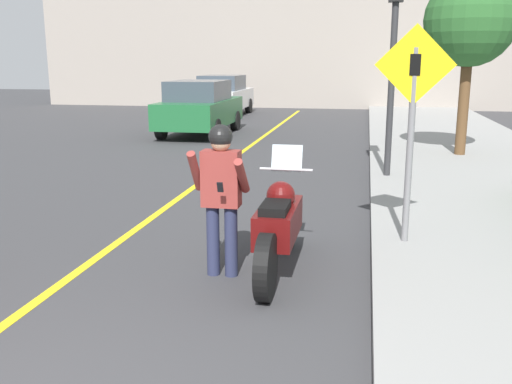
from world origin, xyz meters
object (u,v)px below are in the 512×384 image
at_px(crossing_sign, 412,114).
at_px(street_tree, 470,22).
at_px(motorcycle, 279,226).
at_px(parked_car_green, 200,107).
at_px(traffic_light, 394,28).
at_px(person_biker, 221,186).
at_px(parked_car_white, 223,95).

distance_m(crossing_sign, street_tree, 7.31).
bearing_deg(motorcycle, street_tree, 68.65).
distance_m(crossing_sign, parked_car_green, 11.89).
bearing_deg(motorcycle, traffic_light, 75.10).
height_order(street_tree, parked_car_green, street_tree).
bearing_deg(street_tree, traffic_light, -121.29).
bearing_deg(traffic_light, street_tree, 58.71).
bearing_deg(parked_car_green, motorcycle, -69.57).
distance_m(motorcycle, person_biker, 0.79).
relative_size(person_biker, street_tree, 0.41).
relative_size(crossing_sign, street_tree, 0.63).
bearing_deg(traffic_light, person_biker, -109.97).
height_order(traffic_light, parked_car_white, traffic_light).
relative_size(motorcycle, parked_car_white, 0.54).
relative_size(traffic_light, street_tree, 0.98).
relative_size(street_tree, parked_car_green, 0.95).
bearing_deg(street_tree, motorcycle, -111.35).
relative_size(person_biker, traffic_light, 0.42).
bearing_deg(parked_car_white, motorcycle, -74.01).
height_order(crossing_sign, parked_car_green, crossing_sign).
distance_m(motorcycle, parked_car_green, 12.10).
height_order(motorcycle, crossing_sign, crossing_sign).
distance_m(traffic_light, parked_car_green, 8.66).
xyz_separation_m(person_biker, crossing_sign, (1.99, 1.14, 0.68)).
distance_m(parked_car_green, parked_car_white, 6.43).
distance_m(person_biker, crossing_sign, 2.39).
distance_m(street_tree, parked_car_green, 8.39).
distance_m(crossing_sign, traffic_light, 4.27).
xyz_separation_m(crossing_sign, parked_car_white, (-6.48, 16.82, -0.82)).
xyz_separation_m(parked_car_green, parked_car_white, (-0.85, 6.38, 0.00)).
distance_m(person_biker, parked_car_green, 12.14).
height_order(person_biker, street_tree, street_tree).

